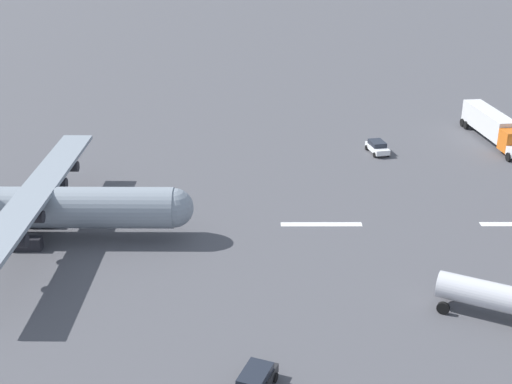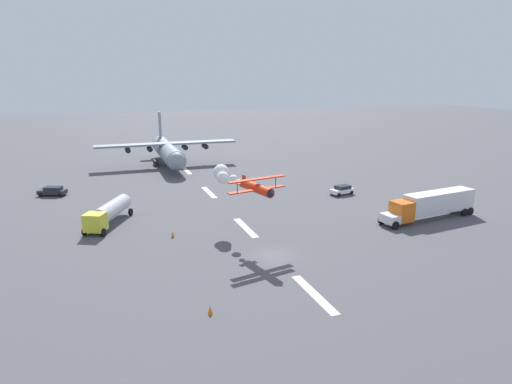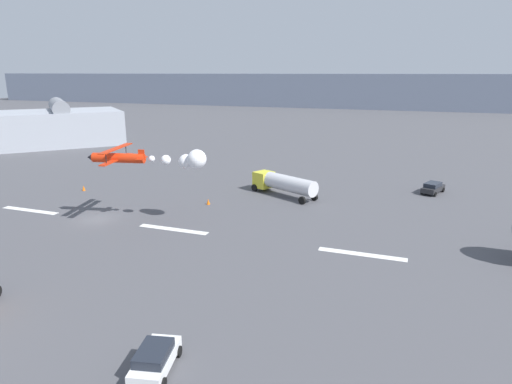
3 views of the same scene
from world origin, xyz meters
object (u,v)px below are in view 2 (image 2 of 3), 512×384
Objects in this scene: fuel_tanker_truck at (108,212)px; traffic_cone_far at (173,234)px; cargo_transport_plane at (168,151)px; stunt_biplane_red at (235,179)px; followme_car_yellow at (342,190)px; traffic_cone_near at (210,310)px; airport_staff_sedan at (53,191)px; semi_truck_orange at (431,204)px.

traffic_cone_far is at bearing -137.46° from fuel_tanker_truck.
traffic_cone_far is at bearing 171.57° from cargo_transport_plane.
stunt_biplane_red is 3.13× the size of followme_car_yellow.
fuel_tanker_truck is 28.13m from traffic_cone_near.
cargo_transport_plane is 2.28× the size of stunt_biplane_red.
cargo_transport_plane is 47.53m from stunt_biplane_red.
fuel_tanker_truck reaches higher than airport_staff_sedan.
fuel_tanker_truck is at bearing 42.54° from traffic_cone_far.
traffic_cone_far is at bearing 110.55° from followme_car_yellow.
cargo_transport_plane reaches higher than followme_car_yellow.
fuel_tanker_truck is 13.39× the size of traffic_cone_near.
stunt_biplane_red is 20.50m from traffic_cone_near.
airport_staff_sedan reaches higher than traffic_cone_far.
fuel_tanker_truck is 2.34× the size of followme_car_yellow.
airport_staff_sedan is at bearing 38.76° from stunt_biplane_red.
stunt_biplane_red is at bearing -179.09° from cargo_transport_plane.
cargo_transport_plane is at bearing -8.43° from traffic_cone_far.
followme_car_yellow is at bearing -108.79° from airport_staff_sedan.
airport_staff_sedan is (19.01, 8.20, -0.94)m from fuel_tanker_truck.
airport_staff_sedan is at bearing 58.02° from semi_truck_orange.
semi_truck_orange is 16.58m from followme_car_yellow.
cargo_transport_plane is 29.19m from airport_staff_sedan.
semi_truck_orange is 20.62× the size of traffic_cone_near.
cargo_transport_plane is at bearing -6.08° from traffic_cone_near.
airport_staff_sedan is at bearing 71.21° from followme_car_yellow.
stunt_biplane_red is at bearing -102.66° from traffic_cone_far.
fuel_tanker_truck is at bearing 159.89° from cargo_transport_plane.
airport_staff_sedan is (15.47, 45.46, 0.00)m from followme_car_yellow.
semi_truck_orange is (-50.22, -28.05, -1.17)m from cargo_transport_plane.
cargo_transport_plane reaches higher than stunt_biplane_red.
followme_car_yellow is at bearing -69.45° from traffic_cone_far.
airport_staff_sedan reaches higher than traffic_cone_near.
cargo_transport_plane is 1.98× the size of semi_truck_orange.
fuel_tanker_truck is (9.45, 14.64, -5.35)m from stunt_biplane_red.
followme_car_yellow is 43.19m from traffic_cone_near.
followme_car_yellow and airport_staff_sedan have the same top height.
traffic_cone_near is at bearing 173.92° from cargo_transport_plane.
stunt_biplane_red reaches higher than followme_car_yellow.
fuel_tanker_truck is at bearing 73.65° from semi_truck_orange.
fuel_tanker_truck reaches higher than traffic_cone_far.
stunt_biplane_red reaches higher than traffic_cone_far.
followme_car_yellow is at bearing -44.57° from traffic_cone_near.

